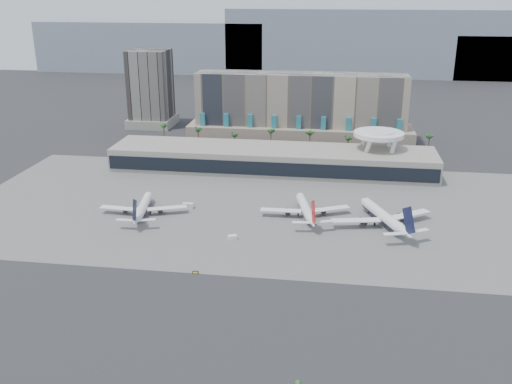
# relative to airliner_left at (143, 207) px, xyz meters

# --- Properties ---
(ground) EXTENTS (900.00, 900.00, 0.00)m
(ground) POSITION_rel_airliner_left_xyz_m (47.28, -38.82, -3.37)
(ground) COLOR #232326
(ground) RESTS_ON ground
(apron_pad) EXTENTS (260.00, 130.00, 0.06)m
(apron_pad) POSITION_rel_airliner_left_xyz_m (47.28, 16.18, -3.34)
(apron_pad) COLOR #5B5B59
(apron_pad) RESTS_ON ground
(mountain_ridge) EXTENTS (680.00, 60.00, 70.00)m
(mountain_ridge) POSITION_rel_airliner_left_xyz_m (75.16, 431.18, 26.52)
(mountain_ridge) COLOR gray
(mountain_ridge) RESTS_ON ground
(hotel) EXTENTS (140.00, 30.00, 42.00)m
(hotel) POSITION_rel_airliner_left_xyz_m (57.28, 135.60, 13.44)
(hotel) COLOR tan
(hotel) RESTS_ON ground
(office_tower) EXTENTS (30.00, 30.00, 52.00)m
(office_tower) POSITION_rel_airliner_left_xyz_m (-47.72, 161.18, 19.57)
(office_tower) COLOR black
(office_tower) RESTS_ON ground
(terminal) EXTENTS (170.00, 32.50, 14.50)m
(terminal) POSITION_rel_airliner_left_xyz_m (47.28, 71.02, 3.15)
(terminal) COLOR gray
(terminal) RESTS_ON ground
(saucer_structure) EXTENTS (26.00, 26.00, 21.89)m
(saucer_structure) POSITION_rel_airliner_left_xyz_m (102.28, 77.18, 15.09)
(saucer_structure) COLOR white
(saucer_structure) RESTS_ON ground
(palm_row) EXTENTS (157.80, 2.80, 13.10)m
(palm_row) POSITION_rel_airliner_left_xyz_m (54.28, 106.18, 7.13)
(palm_row) COLOR brown
(palm_row) RESTS_ON ground
(airliner_left) EXTENTS (37.16, 38.52, 13.36)m
(airliner_left) POSITION_rel_airliner_left_xyz_m (0.00, 0.00, 0.00)
(airliner_left) COLOR white
(airliner_left) RESTS_ON ground
(airliner_centre) EXTENTS (37.91, 39.38, 13.80)m
(airliner_centre) POSITION_rel_airliner_left_xyz_m (69.11, 8.00, 0.11)
(airliner_centre) COLOR white
(airliner_centre) RESTS_ON ground
(airliner_right) EXTENTS (41.29, 42.54, 15.65)m
(airliner_right) POSITION_rel_airliner_left_xyz_m (101.25, 2.80, 0.58)
(airliner_right) COLOR white
(airliner_right) RESTS_ON ground
(service_vehicle_a) EXTENTS (4.81, 2.39, 2.34)m
(service_vehicle_a) POSITION_rel_airliner_left_xyz_m (17.17, 10.20, -2.20)
(service_vehicle_a) COLOR silver
(service_vehicle_a) RESTS_ON ground
(service_vehicle_b) EXTENTS (3.82, 3.10, 1.71)m
(service_vehicle_b) POSITION_rel_airliner_left_xyz_m (42.55, -19.52, -2.51)
(service_vehicle_b) COLOR white
(service_vehicle_b) RESTS_ON ground
(taxiway_sign) EXTENTS (2.11, 0.56, 0.95)m
(taxiway_sign) POSITION_rel_airliner_left_xyz_m (35.13, -48.78, -2.90)
(taxiway_sign) COLOR black
(taxiway_sign) RESTS_ON ground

